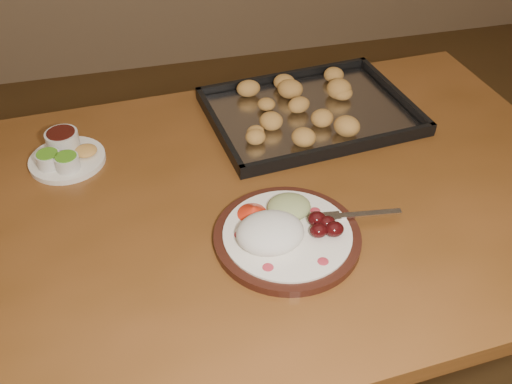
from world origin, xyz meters
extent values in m
plane|color=#4F351B|center=(0.00, 0.00, 0.00)|extent=(4.00, 4.00, 0.00)
cube|color=brown|center=(-0.24, -0.04, 0.73)|extent=(1.54, 0.97, 0.04)
cylinder|color=#543419|center=(0.42, 0.37, 0.35)|extent=(0.07, 0.07, 0.71)
cylinder|color=#33150E|center=(-0.18, -0.17, 0.76)|extent=(0.27, 0.27, 0.02)
cylinder|color=white|center=(-0.18, -0.17, 0.77)|extent=(0.24, 0.24, 0.01)
ellipsoid|color=#C02E3E|center=(-0.24, -0.25, 0.77)|extent=(0.02, 0.02, 0.00)
ellipsoid|color=#C02E3E|center=(-0.14, -0.26, 0.77)|extent=(0.02, 0.02, 0.00)
ellipsoid|color=#C02E3E|center=(-0.11, -0.13, 0.77)|extent=(0.02, 0.02, 0.00)
ellipsoid|color=#C02E3E|center=(-0.27, -0.16, 0.77)|extent=(0.02, 0.02, 0.00)
ellipsoid|color=white|center=(-0.22, -0.18, 0.78)|extent=(0.13, 0.11, 0.06)
ellipsoid|color=#45090C|center=(-0.13, -0.20, 0.78)|extent=(0.03, 0.03, 0.03)
ellipsoid|color=#45090C|center=(-0.11, -0.18, 0.78)|extent=(0.03, 0.03, 0.03)
ellipsoid|color=#45090C|center=(-0.12, -0.17, 0.78)|extent=(0.03, 0.03, 0.03)
ellipsoid|color=#45090C|center=(-0.10, -0.20, 0.78)|extent=(0.03, 0.03, 0.03)
ellipsoid|color=tan|center=(-0.16, -0.12, 0.78)|extent=(0.09, 0.08, 0.03)
cone|color=red|center=(-0.23, -0.11, 0.78)|extent=(0.08, 0.08, 0.03)
cube|color=silver|center=(-0.02, -0.17, 0.77)|extent=(0.13, 0.03, 0.00)
cube|color=silver|center=(-0.09, -0.16, 0.77)|extent=(0.04, 0.03, 0.00)
cylinder|color=silver|center=(-0.11, -0.16, 0.77)|extent=(0.03, 0.01, 0.00)
cylinder|color=silver|center=(-0.11, -0.16, 0.77)|extent=(0.03, 0.01, 0.00)
cylinder|color=silver|center=(-0.11, -0.15, 0.77)|extent=(0.03, 0.01, 0.00)
cylinder|color=silver|center=(-0.11, -0.14, 0.77)|extent=(0.03, 0.01, 0.00)
cylinder|color=white|center=(-0.57, 0.17, 0.76)|extent=(0.16, 0.16, 0.01)
cylinder|color=silver|center=(-0.61, 0.15, 0.78)|extent=(0.05, 0.05, 0.03)
cylinder|color=#4E981E|center=(-0.61, 0.15, 0.79)|extent=(0.04, 0.04, 0.00)
cylinder|color=silver|center=(-0.57, 0.13, 0.78)|extent=(0.05, 0.05, 0.03)
cylinder|color=#4E981E|center=(-0.57, 0.13, 0.79)|extent=(0.04, 0.04, 0.00)
cylinder|color=silver|center=(-0.58, 0.21, 0.78)|extent=(0.07, 0.07, 0.04)
cylinder|color=#350D09|center=(-0.58, 0.21, 0.80)|extent=(0.06, 0.06, 0.00)
ellipsoid|color=gold|center=(-0.53, 0.18, 0.77)|extent=(0.05, 0.05, 0.02)
cube|color=black|center=(-0.01, 0.22, 0.75)|extent=(0.51, 0.39, 0.01)
cube|color=black|center=(-0.02, 0.38, 0.77)|extent=(0.47, 0.06, 0.02)
cube|color=black|center=(0.01, 0.05, 0.77)|extent=(0.47, 0.06, 0.02)
cube|color=black|center=(0.22, 0.24, 0.77)|extent=(0.05, 0.35, 0.02)
cube|color=black|center=(-0.24, 0.19, 0.77)|extent=(0.05, 0.35, 0.02)
cube|color=#B1B1B5|center=(-0.01, 0.22, 0.76)|extent=(0.47, 0.36, 0.00)
ellipsoid|color=#B5873F|center=(0.05, 0.22, 0.78)|extent=(0.05, 0.05, 0.04)
ellipsoid|color=#B5873F|center=(0.10, 0.26, 0.78)|extent=(0.07, 0.07, 0.04)
ellipsoid|color=#B5873F|center=(0.04, 0.30, 0.78)|extent=(0.07, 0.07, 0.04)
ellipsoid|color=#B5873F|center=(0.02, 0.27, 0.78)|extent=(0.06, 0.06, 0.04)
ellipsoid|color=#B5873F|center=(-0.04, 0.30, 0.78)|extent=(0.06, 0.06, 0.04)
ellipsoid|color=#B5873F|center=(-0.05, 0.24, 0.78)|extent=(0.07, 0.07, 0.04)
ellipsoid|color=#B5873F|center=(-0.12, 0.24, 0.78)|extent=(0.07, 0.07, 0.04)
ellipsoid|color=#B5873F|center=(-0.09, 0.21, 0.78)|extent=(0.05, 0.05, 0.04)
ellipsoid|color=#B5873F|center=(-0.14, 0.18, 0.78)|extent=(0.07, 0.07, 0.04)
ellipsoid|color=#B5873F|center=(-0.06, 0.14, 0.78)|extent=(0.07, 0.07, 0.04)
ellipsoid|color=#B5873F|center=(-0.01, 0.17, 0.78)|extent=(0.06, 0.06, 0.04)
ellipsoid|color=#B5873F|center=(0.03, 0.15, 0.78)|extent=(0.06, 0.06, 0.04)
ellipsoid|color=#B5873F|center=(0.05, 0.14, 0.78)|extent=(0.07, 0.07, 0.04)
ellipsoid|color=#B5873F|center=(0.13, 0.20, 0.78)|extent=(0.07, 0.07, 0.04)
camera|label=1|loc=(-0.42, -0.89, 1.51)|focal=40.00mm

